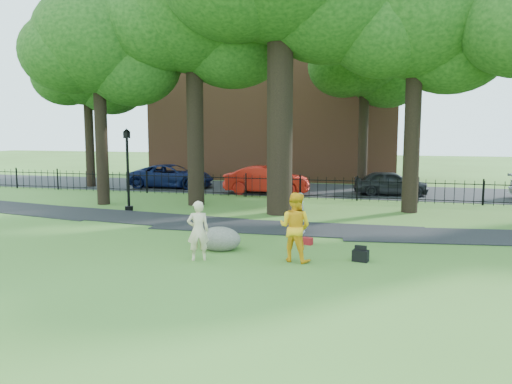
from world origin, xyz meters
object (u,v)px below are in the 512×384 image
(woman, at_px, (198,231))
(boulder, at_px, (220,237))
(man, at_px, (295,227))
(lamppost, at_px, (128,171))
(red_sedan, at_px, (267,180))

(woman, relative_size, boulder, 1.30)
(woman, distance_m, boulder, 1.43)
(man, height_order, boulder, man)
(woman, bearing_deg, boulder, -122.32)
(woman, height_order, lamppost, lamppost)
(man, height_order, lamppost, lamppost)
(lamppost, bearing_deg, boulder, -32.62)
(boulder, distance_m, lamppost, 8.91)
(boulder, distance_m, red_sedan, 13.49)
(boulder, relative_size, lamppost, 0.35)
(lamppost, relative_size, red_sedan, 0.77)
(woman, bearing_deg, man, 167.90)
(lamppost, xyz_separation_m, red_sedan, (4.62, 7.41, -1.03))
(man, bearing_deg, woman, 26.85)
(woman, height_order, man, man)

